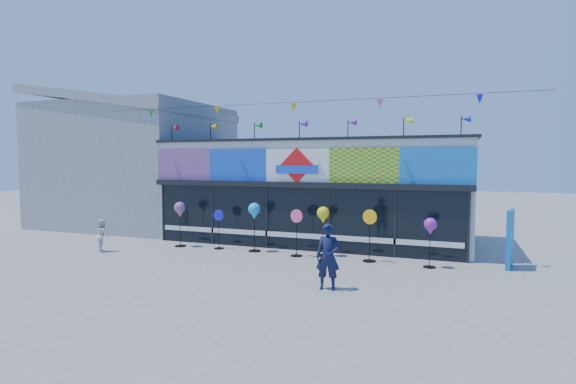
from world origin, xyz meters
The scene contains 13 objects.
ground centered at (0.00, 0.00, 0.00)m, with size 80.00×80.00×0.00m, color slate.
kite_shop centered at (0.00, 5.94, 2.05)m, with size 16.00×5.70×5.31m.
neighbour_building centered at (-10.00, 7.00, 3.20)m, with size 8.18×7.20×6.87m.
blue_sign centered at (6.96, 3.10, 0.90)m, with size 0.31×0.90×1.79m.
spinner_0 centered at (-4.41, 2.53, 1.37)m, with size 0.43×0.43×1.71m.
spinner_1 centered at (-2.80, 2.64, 0.77)m, with size 0.41×0.37×1.46m.
spinner_2 centered at (-1.36, 2.67, 1.41)m, with size 0.45×0.45×1.76m.
spinner_3 centered at (0.33, 2.42, 0.85)m, with size 0.45×0.41×1.61m.
spinner_4 centered at (1.16, 2.79, 1.36)m, with size 0.43×0.43×1.70m.
spinner_5 centered at (2.82, 2.49, 0.90)m, with size 0.47×0.43×1.70m.
spinner_6 centered at (4.69, 2.31, 1.23)m, with size 0.39×0.39×1.53m.
adult_man centered at (2.40, -1.04, 0.84)m, with size 0.61×0.40×1.68m, color #111736.
child centered at (-6.50, 0.77, 0.58)m, with size 0.57×0.33×1.16m, color white.
Camera 1 is at (5.39, -11.89, 3.27)m, focal length 28.00 mm.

